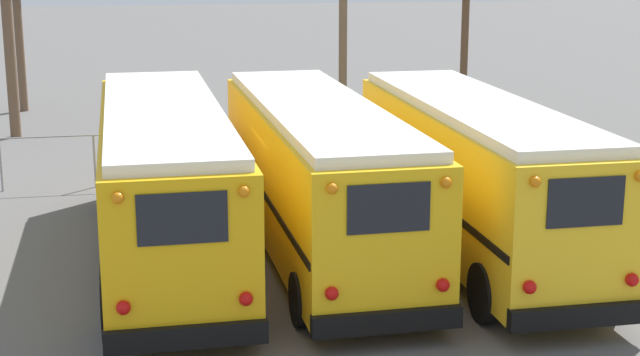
# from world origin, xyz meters

# --- Properties ---
(ground_plane) EXTENTS (160.00, 160.00, 0.00)m
(ground_plane) POSITION_xyz_m (0.00, 0.00, 0.00)
(ground_plane) COLOR #5B5956
(school_bus_0) EXTENTS (2.67, 10.94, 3.19)m
(school_bus_0) POSITION_xyz_m (-3.12, -0.24, 1.75)
(school_bus_0) COLOR #EAAA0F
(school_bus_0) RESTS_ON ground
(school_bus_1) EXTENTS (2.72, 10.73, 3.15)m
(school_bus_1) POSITION_xyz_m (0.00, -0.25, 1.71)
(school_bus_1) COLOR yellow
(school_bus_1) RESTS_ON ground
(school_bus_2) EXTENTS (2.50, 10.00, 3.22)m
(school_bus_2) POSITION_xyz_m (3.12, -1.05, 1.76)
(school_bus_2) COLOR yellow
(school_bus_2) RESTS_ON ground
(utility_pole) EXTENTS (1.80, 0.26, 7.24)m
(utility_pole) POSITION_xyz_m (2.64, 9.46, 3.81)
(utility_pole) COLOR brown
(utility_pole) RESTS_ON ground
(fence_line) EXTENTS (14.30, 0.06, 1.42)m
(fence_line) POSITION_xyz_m (0.00, 6.24, 0.97)
(fence_line) COLOR #939399
(fence_line) RESTS_ON ground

